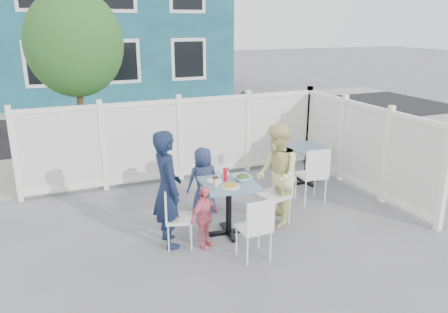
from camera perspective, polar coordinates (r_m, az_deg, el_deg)
name	(u,v)px	position (r m, az deg, el deg)	size (l,w,h in m)	color
ground	(222,231)	(6.60, -0.28, -9.69)	(80.00, 80.00, 0.00)	slate
near_sidewalk	(159,160)	(9.97, -8.54, -0.40)	(24.00, 2.60, 0.01)	gray
street	(128,125)	(13.48, -12.41, 3.99)	(24.00, 5.00, 0.01)	black
far_sidewalk	(112,108)	(16.48, -14.39, 6.22)	(24.00, 1.60, 0.01)	gray
building	(81,21)	(19.53, -18.13, 16.42)	(11.00, 6.00, 6.00)	navy
fence_back	(180,141)	(8.48, -5.79, 2.05)	(5.86, 0.08, 1.60)	white
fence_right	(363,149)	(8.29, 17.66, 0.96)	(0.08, 3.66, 1.60)	white
tree	(75,44)	(8.79, -18.93, 13.73)	(1.80, 1.62, 3.59)	#382316
utility_cabinet	(50,142)	(9.75, -21.81, 1.76)	(0.64, 0.46, 1.20)	gold
potted_shrub_a	(162,134)	(9.09, -8.12, 2.89)	(0.86, 0.86, 1.53)	#22551F
potted_shrub_b	(246,129)	(9.62, 2.91, 3.63)	(1.32, 1.14, 1.47)	#22551F
main_table	(229,194)	(6.27, 0.62, -4.95)	(0.82, 0.82, 0.80)	#3D6A7B
spare_table	(307,155)	(8.44, 10.78, 0.21)	(0.74, 0.74, 0.73)	#3D6A7B
chair_left	(174,214)	(6.02, -6.61, -7.43)	(0.45, 0.46, 0.84)	white
chair_right	(277,188)	(6.71, 6.95, -4.16)	(0.52, 0.53, 0.95)	white
chair_back	(212,179)	(7.07, -1.59, -3.01)	(0.49, 0.48, 0.94)	white
chair_near	(256,225)	(5.66, 4.27, -8.88)	(0.40, 0.39, 0.86)	white
chair_spare	(314,172)	(7.51, 11.66, -1.94)	(0.48, 0.46, 0.98)	white
man	(167,189)	(5.97, -7.41, -4.24)	(0.60, 0.39, 1.63)	#131D39
woman	(277,175)	(6.59, 6.91, -2.43)	(0.76, 0.59, 1.57)	yellow
boy	(203,180)	(7.03, -2.74, -3.14)	(0.53, 0.35, 1.09)	navy
toddler	(204,217)	(6.00, -2.59, -7.92)	(0.52, 0.22, 0.88)	pink
plate_main	(230,186)	(6.04, 0.83, -3.93)	(0.26, 0.26, 0.02)	white
plate_side	(214,181)	(6.25, -1.25, -3.22)	(0.23, 0.23, 0.02)	white
salad_bowl	(243,178)	(6.30, 2.47, -2.83)	(0.26, 0.26, 0.06)	white
coffee_cup_a	(216,182)	(6.05, -1.09, -3.37)	(0.08, 0.08, 0.12)	beige
coffee_cup_b	(226,174)	(6.38, 0.26, -2.24)	(0.08, 0.08, 0.12)	beige
ketchup_bottle	(225,175)	(6.23, 0.17, -2.48)	(0.05, 0.05, 0.17)	red
salt_shaker	(218,176)	(6.38, -0.76, -2.51)	(0.03, 0.03, 0.07)	white
pepper_shaker	(218,175)	(6.43, -0.79, -2.37)	(0.03, 0.03, 0.06)	black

